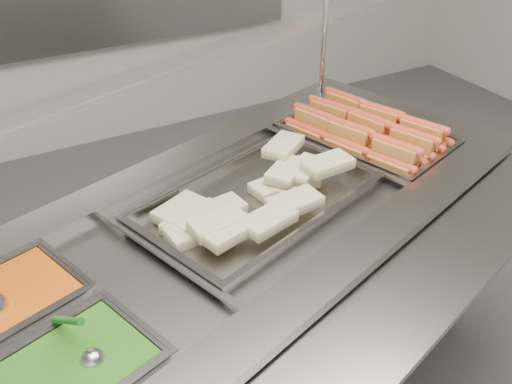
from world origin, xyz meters
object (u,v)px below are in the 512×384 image
steam_counter (246,318)px  pan_wraps (258,205)px  pan_hotdogs (365,143)px  serving_spoon (88,353)px  sneeze_guard (185,65)px

steam_counter → pan_wraps: bearing=18.1°
pan_wraps → pan_hotdogs: bearing=18.1°
pan_hotdogs → pan_wraps: bearing=-161.9°
pan_hotdogs → serving_spoon: bearing=-155.0°
pan_wraps → steam_counter: bearing=-161.9°
steam_counter → sneeze_guard: 0.78m
pan_hotdogs → serving_spoon: (-1.04, -0.49, 0.05)m
pan_hotdogs → serving_spoon: size_ratio=3.60×
serving_spoon → sneeze_guard: bearing=49.1°
sneeze_guard → pan_hotdogs: 0.72m
sneeze_guard → pan_wraps: bearing=-56.5°
sneeze_guard → serving_spoon: size_ratio=9.51×
steam_counter → pan_wraps: pan_wraps is taller
steam_counter → pan_hotdogs: bearing=18.1°
steam_counter → pan_wraps: (0.05, 0.02, 0.39)m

